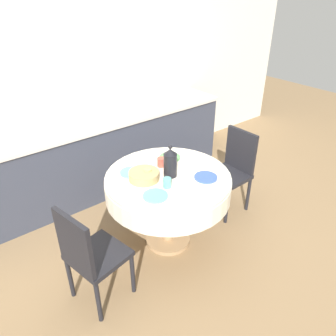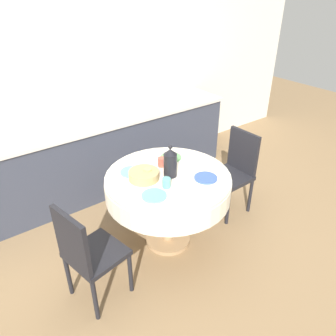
# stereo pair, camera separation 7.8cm
# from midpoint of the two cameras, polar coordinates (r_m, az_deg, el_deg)

# --- Properties ---
(ground_plane) EXTENTS (12.00, 12.00, 0.00)m
(ground_plane) POSITION_cam_midpoint_polar(r_m,az_deg,el_deg) (3.37, 0.68, -12.44)
(ground_plane) COLOR #8E704C
(wall_back) EXTENTS (7.00, 0.05, 2.60)m
(wall_back) POSITION_cam_midpoint_polar(r_m,az_deg,el_deg) (4.01, -13.80, 15.20)
(wall_back) COLOR silver
(wall_back) RESTS_ON ground_plane
(kitchen_counter) EXTENTS (3.24, 0.64, 0.90)m
(kitchen_counter) POSITION_cam_midpoint_polar(r_m,az_deg,el_deg) (4.02, -10.37, 2.63)
(kitchen_counter) COLOR #383D4C
(kitchen_counter) RESTS_ON ground_plane
(dining_table) EXTENTS (1.14, 1.14, 0.76)m
(dining_table) POSITION_cam_midpoint_polar(r_m,az_deg,el_deg) (2.98, 0.75, -3.50)
(dining_table) COLOR tan
(dining_table) RESTS_ON ground_plane
(chair_left) EXTENTS (0.41, 0.41, 0.91)m
(chair_left) POSITION_cam_midpoint_polar(r_m,az_deg,el_deg) (3.60, 12.16, -0.12)
(chair_left) COLOR black
(chair_left) RESTS_ON ground_plane
(chair_right) EXTENTS (0.47, 0.47, 0.91)m
(chair_right) POSITION_cam_midpoint_polar(r_m,az_deg,el_deg) (2.60, -13.07, -14.06)
(chair_right) COLOR black
(chair_right) RESTS_ON ground_plane
(plate_near_left) EXTENTS (0.20, 0.20, 0.01)m
(plate_near_left) POSITION_cam_midpoint_polar(r_m,az_deg,el_deg) (2.64, -1.59, -4.83)
(plate_near_left) COLOR #60BCB7
(plate_near_left) RESTS_ON dining_table
(cup_near_left) EXTENTS (0.07, 0.07, 0.09)m
(cup_near_left) POSITION_cam_midpoint_polar(r_m,az_deg,el_deg) (2.73, 0.55, -2.60)
(cup_near_left) COLOR #5BA39E
(cup_near_left) RESTS_ON dining_table
(plate_near_right) EXTENTS (0.20, 0.20, 0.01)m
(plate_near_right) POSITION_cam_midpoint_polar(r_m,az_deg,el_deg) (2.89, 7.36, -1.72)
(plate_near_right) COLOR #3856AD
(plate_near_right) RESTS_ON dining_table
(cup_near_right) EXTENTS (0.07, 0.07, 0.09)m
(cup_near_right) POSITION_cam_midpoint_polar(r_m,az_deg,el_deg) (2.94, 4.18, -0.14)
(cup_near_right) COLOR white
(cup_near_right) RESTS_ON dining_table
(plate_far_left) EXTENTS (0.20, 0.20, 0.01)m
(plate_far_left) POSITION_cam_midpoint_polar(r_m,az_deg,el_deg) (2.97, -5.62, -0.68)
(plate_far_left) COLOR #60BCB7
(plate_far_left) RESTS_ON dining_table
(cup_far_left) EXTENTS (0.07, 0.07, 0.09)m
(cup_far_left) POSITION_cam_midpoint_polar(r_m,az_deg,el_deg) (2.87, -2.82, -0.91)
(cup_far_left) COLOR #DBB766
(cup_far_left) RESTS_ON dining_table
(plate_far_right) EXTENTS (0.20, 0.20, 0.01)m
(plate_far_right) POSITION_cam_midpoint_polar(r_m,az_deg,el_deg) (3.19, 1.21, 1.88)
(plate_far_right) COLOR #5BA85B
(plate_far_right) RESTS_ON dining_table
(cup_far_right) EXTENTS (0.07, 0.07, 0.09)m
(cup_far_right) POSITION_cam_midpoint_polar(r_m,az_deg,el_deg) (3.04, -0.39, 1.04)
(cup_far_right) COLOR #CC4C3D
(cup_far_right) RESTS_ON dining_table
(coffee_carafe) EXTENTS (0.12, 0.12, 0.30)m
(coffee_carafe) POSITION_cam_midpoint_polar(r_m,az_deg,el_deg) (2.85, 1.18, 0.92)
(coffee_carafe) COLOR black
(coffee_carafe) RESTS_ON dining_table
(bread_basket) EXTENTS (0.27, 0.27, 0.07)m
(bread_basket) POSITION_cam_midpoint_polar(r_m,az_deg,el_deg) (2.85, -3.46, -1.25)
(bread_basket) COLOR tan
(bread_basket) RESTS_ON dining_table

